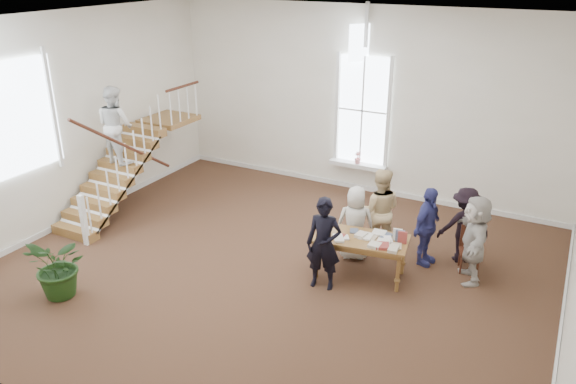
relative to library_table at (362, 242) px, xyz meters
The scene contains 12 objects.
ground 1.80m from the library_table, 161.74° to the right, with size 10.00×10.00×0.00m, color #402B19.
room_shell 4.19m from the library_table, 112.05° to the left, with size 10.49×10.00×10.00m.
staircase 5.99m from the library_table, behind, with size 1.10×4.10×2.92m.
library_table is the anchor object (origin of this frame).
police_officer 0.82m from the library_table, 126.55° to the right, with size 0.62×0.41×1.71m, color black.
elderly_woman 0.71m from the library_table, 121.97° to the left, with size 0.72×0.47×1.48m, color beige.
person_yellow 1.12m from the library_table, 94.03° to the left, with size 0.85×0.66×1.74m, color beige.
woman_cluster_a 1.36m from the library_table, 48.50° to the left, with size 0.91×0.38×1.56m, color navy.
woman_cluster_b 2.10m from the library_table, 44.37° to the left, with size 0.98×0.56×1.51m, color black.
woman_cluster_c 1.98m from the library_table, 24.42° to the left, with size 1.53×0.49×1.66m, color #BCB4A9.
floor_plant 5.30m from the library_table, 144.87° to the right, with size 1.05×0.91×1.16m, color #183611.
side_chair 2.08m from the library_table, 34.92° to the left, with size 0.47×0.47×0.87m.
Camera 1 is at (4.58, -8.07, 5.47)m, focal length 35.00 mm.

